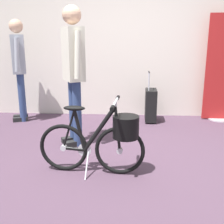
{
  "coord_description": "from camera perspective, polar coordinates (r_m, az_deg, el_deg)",
  "views": [
    {
      "loc": [
        0.06,
        -2.69,
        1.35
      ],
      "look_at": [
        -0.13,
        0.27,
        0.55
      ],
      "focal_mm": 44.04,
      "sensor_mm": 36.0,
      "label": 1
    }
  ],
  "objects": [
    {
      "name": "rolling_suitcase",
      "position": [
        4.59,
        8.04,
        1.48
      ],
      "size": [
        0.19,
        0.36,
        0.83
      ],
      "color": "black",
      "rests_on": "ground_plane"
    },
    {
      "name": "folding_bike_foreground",
      "position": [
        2.76,
        -1.77,
        -5.52
      ],
      "size": [
        1.09,
        0.53,
        0.77
      ],
      "color": "black",
      "rests_on": "ground_plane"
    },
    {
      "name": "ground_plane",
      "position": [
        3.01,
        2.1,
        -11.56
      ],
      "size": [
        6.99,
        6.99,
        0.0
      ],
      "primitive_type": "plane",
      "color": "#473342"
    },
    {
      "name": "visitor_near_wall",
      "position": [
        3.46,
        -8.02,
        9.13
      ],
      "size": [
        0.37,
        0.47,
        1.73
      ],
      "color": "navy",
      "rests_on": "ground_plane"
    },
    {
      "name": "visitor_browsing",
      "position": [
        4.77,
        -18.74,
        9.33
      ],
      "size": [
        0.35,
        0.5,
        1.64
      ],
      "color": "navy",
      "rests_on": "ground_plane"
    },
    {
      "name": "back_wall",
      "position": [
        4.88,
        3.02,
        15.74
      ],
      "size": [
        6.99,
        0.1,
        2.82
      ],
      "primitive_type": "cube",
      "color": "silver",
      "rests_on": "ground_plane"
    },
    {
      "name": "floor_banner_stand",
      "position": [
        4.91,
        22.17,
        7.32
      ],
      "size": [
        0.6,
        0.36,
        1.74
      ],
      "color": "#B7B7BC",
      "rests_on": "ground_plane"
    }
  ]
}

